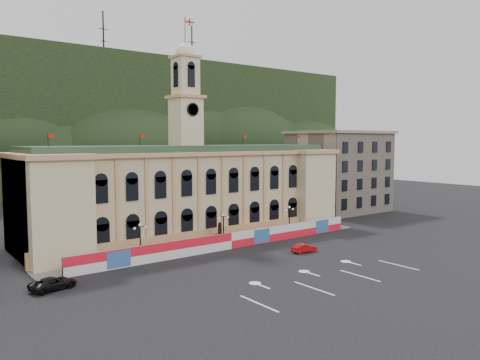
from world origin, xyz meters
TOP-DOWN VIEW (x-y plane):
  - ground at (0.00, 0.00)m, footprint 260.00×260.00m
  - lane_markings at (0.00, -5.00)m, footprint 26.00×10.00m
  - hill_ridge at (0.03, 121.99)m, footprint 230.00×80.00m
  - city_hall at (0.00, 27.63)m, footprint 56.20×17.60m
  - side_building_right at (43.00, 30.93)m, footprint 21.00×17.00m
  - hoarding_fence at (0.06, 15.07)m, footprint 50.00×0.44m
  - pavement at (0.00, 17.75)m, footprint 56.00×5.50m
  - statue at (0.00, 18.00)m, footprint 1.40×1.40m
  - lamp_left at (-14.00, 17.00)m, footprint 1.96×0.44m
  - lamp_center at (0.00, 17.00)m, footprint 1.96×0.44m
  - lamp_right at (14.00, 17.00)m, footprint 1.96×0.44m
  - red_sedan at (7.23, 6.68)m, footprint 2.37×4.29m
  - black_suv at (-27.20, 11.24)m, footprint 4.58×6.16m

SIDE VIEW (x-z plane):
  - ground at x=0.00m, z-range 0.00..0.00m
  - lane_markings at x=0.00m, z-range -0.01..0.01m
  - pavement at x=0.00m, z-range 0.00..0.16m
  - red_sedan at x=7.23m, z-range 0.00..1.30m
  - black_suv at x=-27.20m, z-range 0.00..1.43m
  - statue at x=0.00m, z-range -0.67..3.05m
  - hoarding_fence at x=0.06m, z-range 0.00..2.50m
  - lamp_left at x=-14.00m, z-range 0.50..5.65m
  - lamp_center at x=0.00m, z-range 0.50..5.65m
  - lamp_right at x=14.00m, z-range 0.50..5.65m
  - city_hall at x=0.00m, z-range -10.70..26.40m
  - side_building_right at x=43.00m, z-range 0.03..18.63m
  - hill_ridge at x=0.03m, z-range -12.52..51.48m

